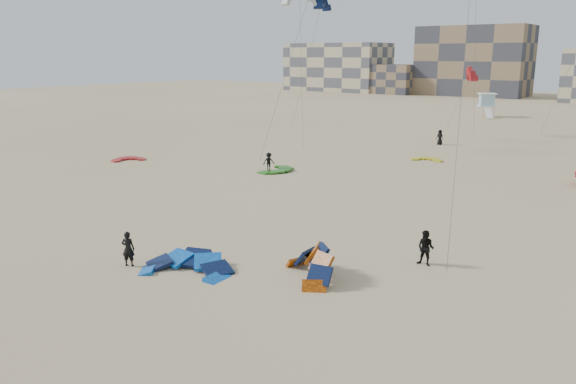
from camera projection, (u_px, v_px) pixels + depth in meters
The scene contains 16 objects.
ground at pixel (147, 262), 29.62m from camera, with size 320.00×320.00×0.00m, color tan.
kite_ground_blue at pixel (186, 271), 28.39m from camera, with size 4.78×4.85×1.35m, color blue, non-canonical shape.
kite_ground_orange at pixel (310, 277), 27.66m from camera, with size 3.88×2.86×2.61m, color #EF6109, non-canonical shape.
kite_ground_red at pixel (129, 160), 58.23m from camera, with size 3.03×3.21×0.47m, color red, non-canonical shape.
kite_ground_green at pixel (277, 171), 53.02m from camera, with size 3.78×4.00×0.44m, color #247816, non-canonical shape.
kite_ground_yellow at pixel (427, 160), 58.22m from camera, with size 2.86×3.01×0.39m, color yellow, non-canonical shape.
kitesurfer_main at pixel (128, 249), 28.94m from camera, with size 0.68×0.45×1.87m, color black.
kitesurfer_b at pixel (426, 248), 29.01m from camera, with size 0.91×0.71×1.88m, color black.
kitesurfer_c at pixel (269, 162), 52.96m from camera, with size 1.11×0.64×1.72m, color black.
kitesurfer_e at pixel (440, 137), 68.17m from camera, with size 0.89×0.58×1.82m, color black.
kite_fly_navy at pixel (321, 3), 70.07m from camera, with size 6.68×4.68×17.41m.
kite_fly_red at pixel (472, 75), 74.82m from camera, with size 4.83×4.97×8.45m.
lifeguard_tower_far at pixel (486, 105), 98.68m from camera, with size 3.95×6.17×4.11m.
condo_west_a at pixel (338, 67), 169.68m from camera, with size 30.00×15.00×14.00m, color #C1B28D.
condo_west_b at pixel (474, 61), 148.89m from camera, with size 28.00×14.00×18.00m, color #816A4E.
condo_fill_left at pixel (394, 79), 157.14m from camera, with size 12.00×10.00×8.00m, color #816A4E.
Camera 1 is at (22.76, -17.75, 10.67)m, focal length 35.00 mm.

